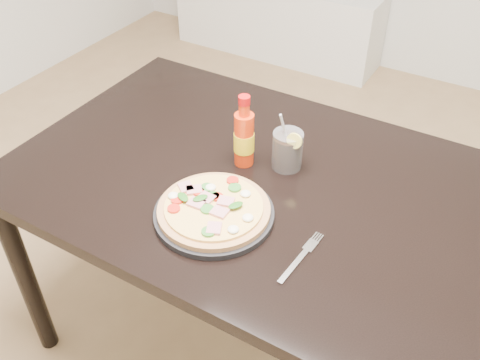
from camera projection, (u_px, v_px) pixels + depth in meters
The scene contains 8 objects.
floor at pixel (211, 306), 2.06m from camera, with size 4.50×4.50×0.00m, color #9E7A51.
dining_table at pixel (261, 201), 1.52m from camera, with size 1.40×0.90×0.75m.
plate at pixel (214, 214), 1.35m from camera, with size 0.30×0.30×0.02m, color black.
pizza at pixel (213, 208), 1.34m from camera, with size 0.28×0.28×0.03m.
hot_sauce_bottle at pixel (244, 138), 1.47m from camera, with size 0.07×0.07×0.22m.
cola_cup at pixel (287, 151), 1.48m from camera, with size 0.09×0.08×0.17m.
fork at pixel (302, 256), 1.24m from camera, with size 0.03×0.19×0.00m.
media_console at pixel (277, 18), 3.60m from camera, with size 1.40×0.34×0.50m, color white.
Camera 1 is at (0.75, -1.05, 1.68)m, focal length 40.00 mm.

